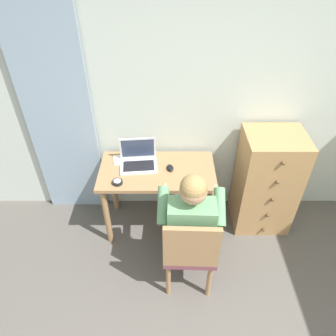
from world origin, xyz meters
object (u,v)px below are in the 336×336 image
Objects in this scene: chair at (190,250)px; laptop at (139,160)px; computer_mouse at (170,168)px; person_seated at (191,217)px; dresser at (266,182)px; notebook_pad at (125,159)px; desk_clock at (118,182)px; desk at (158,180)px.

laptop is at bearing 119.53° from chair.
laptop reaches higher than computer_mouse.
chair is 2.45× the size of laptop.
person_seated reaches higher than computer_mouse.
computer_mouse is at bearing -176.63° from dresser.
dresser is 1.40m from notebook_pad.
laptop is at bearing -34.21° from notebook_pad.
chair is at bearing -60.47° from laptop.
desk_clock is at bearing -104.83° from notebook_pad.
chair is 0.74× the size of person_seated.
desk is 1.07m from dresser.
desk is 0.89× the size of person_seated.
desk is 2.98× the size of laptop.
laptop is (-0.18, 0.09, 0.18)m from desk.
person_seated is 3.33× the size of laptop.
desk is 0.19m from computer_mouse.
desk_clock is at bearing 151.43° from person_seated.
desk_clock is (-1.41, -0.25, 0.22)m from dresser.
computer_mouse is at bearing 106.64° from person_seated.
desk is at bearing 117.99° from person_seated.
computer_mouse reaches higher than notebook_pad.
dresser is 1.45m from desk_clock.
laptop reaches higher than desk_clock.
person_seated is 0.57m from computer_mouse.
chair is (0.28, -0.71, -0.12)m from desk.
computer_mouse is (-0.16, 0.72, 0.26)m from chair.
laptop is at bearing 126.62° from person_seated.
computer_mouse is at bearing -28.50° from notebook_pad.
laptop is 0.32m from desk_clock.
person_seated is (0.01, 0.18, 0.18)m from chair.
person_seated reaches higher than laptop.
notebook_pad is at bearing 176.48° from dresser.
chair is at bearing -135.43° from dresser.
desk is 0.61m from person_seated.
dresser is at bearing -1.09° from laptop.
person_seated is 5.72× the size of notebook_pad.
computer_mouse is at bearing 23.13° from desk_clock.
person_seated reaches higher than desk_clock.
notebook_pad is (-1.38, 0.08, 0.21)m from dresser.
dresser is 11.85× the size of desk_clock.
desk is at bearing 111.20° from chair.
notebook_pad is at bearing 124.62° from chair.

